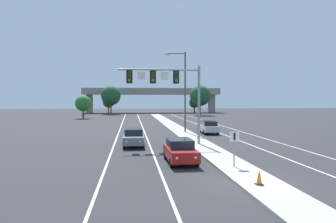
{
  "coord_description": "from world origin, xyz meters",
  "views": [
    {
      "loc": [
        -6.38,
        -15.87,
        4.29
      ],
      "look_at": [
        -3.2,
        12.43,
        3.2
      ],
      "focal_mm": 34.94,
      "sensor_mm": 36.0,
      "label": 1
    }
  ],
  "objects_px": {
    "median_sign_post": "(234,143)",
    "car_receding_silver": "(209,127)",
    "car_oncoming_grey": "(134,137)",
    "car_oncoming_red": "(180,151)",
    "tree_far_left_b": "(111,96)",
    "tree_far_left_a": "(83,103)",
    "traffic_cone_median_nose": "(259,177)",
    "tree_far_right_a": "(200,96)",
    "tree_far_right_c": "(194,103)",
    "overhead_signal_mast": "(170,86)",
    "street_lamp_median": "(183,87)",
    "tree_far_left_c": "(108,102)"
  },
  "relations": [
    {
      "from": "median_sign_post",
      "to": "car_receding_silver",
      "type": "bearing_deg",
      "value": 80.86
    },
    {
      "from": "car_oncoming_grey",
      "to": "car_receding_silver",
      "type": "height_order",
      "value": "same"
    },
    {
      "from": "car_oncoming_red",
      "to": "tree_far_left_b",
      "type": "xyz_separation_m",
      "value": [
        -9.0,
        72.06,
        4.44
      ]
    },
    {
      "from": "tree_far_left_a",
      "to": "traffic_cone_median_nose",
      "type": "bearing_deg",
      "value": -74.08
    },
    {
      "from": "tree_far_left_b",
      "to": "tree_far_left_a",
      "type": "height_order",
      "value": "tree_far_left_b"
    },
    {
      "from": "tree_far_right_a",
      "to": "tree_far_right_c",
      "type": "height_order",
      "value": "tree_far_right_a"
    },
    {
      "from": "overhead_signal_mast",
      "to": "tree_far_left_b",
      "type": "height_order",
      "value": "tree_far_left_b"
    },
    {
      "from": "overhead_signal_mast",
      "to": "street_lamp_median",
      "type": "height_order",
      "value": "street_lamp_median"
    },
    {
      "from": "tree_far_left_a",
      "to": "tree_far_right_c",
      "type": "bearing_deg",
      "value": 42.22
    },
    {
      "from": "tree_far_left_b",
      "to": "tree_far_left_c",
      "type": "relative_size",
      "value": 1.58
    },
    {
      "from": "tree_far_right_c",
      "to": "tree_far_left_a",
      "type": "bearing_deg",
      "value": -137.78
    },
    {
      "from": "street_lamp_median",
      "to": "tree_far_left_b",
      "type": "distance_m",
      "value": 54.68
    },
    {
      "from": "street_lamp_median",
      "to": "traffic_cone_median_nose",
      "type": "xyz_separation_m",
      "value": [
        -0.35,
        -25.38,
        -5.29
      ]
    },
    {
      "from": "car_oncoming_grey",
      "to": "tree_far_left_b",
      "type": "distance_m",
      "value": 64.41
    },
    {
      "from": "tree_far_left_a",
      "to": "car_oncoming_red",
      "type": "bearing_deg",
      "value": -75.1
    },
    {
      "from": "street_lamp_median",
      "to": "car_receding_silver",
      "type": "height_order",
      "value": "street_lamp_median"
    },
    {
      "from": "car_oncoming_grey",
      "to": "tree_far_left_b",
      "type": "xyz_separation_m",
      "value": [
        -5.96,
        63.98,
        4.44
      ]
    },
    {
      "from": "car_oncoming_red",
      "to": "car_oncoming_grey",
      "type": "distance_m",
      "value": 8.63
    },
    {
      "from": "overhead_signal_mast",
      "to": "median_sign_post",
      "type": "bearing_deg",
      "value": -75.39
    },
    {
      "from": "tree_far_left_b",
      "to": "tree_far_left_c",
      "type": "xyz_separation_m",
      "value": [
        -1.26,
        8.37,
        -1.94
      ]
    },
    {
      "from": "car_receding_silver",
      "to": "tree_far_right_c",
      "type": "xyz_separation_m",
      "value": [
        10.17,
        61.36,
        2.27
      ]
    },
    {
      "from": "tree_far_left_b",
      "to": "tree_far_left_a",
      "type": "xyz_separation_m",
      "value": [
        -4.79,
        -20.22,
        -1.94
      ]
    },
    {
      "from": "overhead_signal_mast",
      "to": "tree_far_left_a",
      "type": "height_order",
      "value": "overhead_signal_mast"
    },
    {
      "from": "car_receding_silver",
      "to": "traffic_cone_median_nose",
      "type": "relative_size",
      "value": 6.07
    },
    {
      "from": "median_sign_post",
      "to": "tree_far_left_c",
      "type": "bearing_deg",
      "value": 99.11
    },
    {
      "from": "car_oncoming_red",
      "to": "median_sign_post",
      "type": "bearing_deg",
      "value": -37.95
    },
    {
      "from": "overhead_signal_mast",
      "to": "tree_far_right_c",
      "type": "height_order",
      "value": "overhead_signal_mast"
    },
    {
      "from": "car_oncoming_red",
      "to": "tree_far_left_a",
      "type": "height_order",
      "value": "tree_far_left_a"
    },
    {
      "from": "tree_far_left_b",
      "to": "tree_far_right_c",
      "type": "relative_size",
      "value": 1.7
    },
    {
      "from": "street_lamp_median",
      "to": "tree_far_left_c",
      "type": "relative_size",
      "value": 1.96
    },
    {
      "from": "overhead_signal_mast",
      "to": "tree_far_right_c",
      "type": "xyz_separation_m",
      "value": [
        16.12,
        71.25,
        -2.41
      ]
    },
    {
      "from": "car_oncoming_red",
      "to": "tree_far_left_b",
      "type": "distance_m",
      "value": 72.76
    },
    {
      "from": "median_sign_post",
      "to": "traffic_cone_median_nose",
      "type": "height_order",
      "value": "median_sign_post"
    },
    {
      "from": "street_lamp_median",
      "to": "car_oncoming_grey",
      "type": "distance_m",
      "value": 13.36
    },
    {
      "from": "car_oncoming_red",
      "to": "traffic_cone_median_nose",
      "type": "bearing_deg",
      "value": -66.46
    },
    {
      "from": "car_oncoming_grey",
      "to": "car_receding_silver",
      "type": "bearing_deg",
      "value": 46.54
    },
    {
      "from": "car_receding_silver",
      "to": "tree_far_right_a",
      "type": "relative_size",
      "value": 0.57
    },
    {
      "from": "traffic_cone_median_nose",
      "to": "tree_far_right_a",
      "type": "height_order",
      "value": "tree_far_right_a"
    },
    {
      "from": "tree_far_left_b",
      "to": "tree_far_left_c",
      "type": "height_order",
      "value": "tree_far_left_b"
    },
    {
      "from": "car_receding_silver",
      "to": "traffic_cone_median_nose",
      "type": "bearing_deg",
      "value": -97.86
    },
    {
      "from": "overhead_signal_mast",
      "to": "car_oncoming_red",
      "type": "height_order",
      "value": "overhead_signal_mast"
    },
    {
      "from": "car_oncoming_grey",
      "to": "tree_far_right_c",
      "type": "height_order",
      "value": "tree_far_right_c"
    },
    {
      "from": "tree_far_right_a",
      "to": "tree_far_left_c",
      "type": "height_order",
      "value": "tree_far_right_a"
    },
    {
      "from": "tree_far_right_a",
      "to": "tree_far_right_c",
      "type": "distance_m",
      "value": 16.54
    },
    {
      "from": "tree_far_left_a",
      "to": "car_receding_silver",
      "type": "bearing_deg",
      "value": -59.42
    },
    {
      "from": "car_oncoming_grey",
      "to": "traffic_cone_median_nose",
      "type": "relative_size",
      "value": 6.08
    },
    {
      "from": "overhead_signal_mast",
      "to": "median_sign_post",
      "type": "xyz_separation_m",
      "value": [
        2.7,
        -10.36,
        -3.92
      ]
    },
    {
      "from": "tree_far_left_a",
      "to": "tree_far_left_c",
      "type": "bearing_deg",
      "value": 82.97
    },
    {
      "from": "overhead_signal_mast",
      "to": "tree_far_left_a",
      "type": "distance_m",
      "value": 46.09
    },
    {
      "from": "overhead_signal_mast",
      "to": "tree_far_right_a",
      "type": "xyz_separation_m",
      "value": [
        14.47,
        54.92,
        -0.34
      ]
    }
  ]
}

